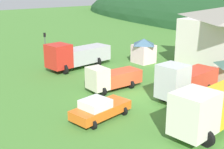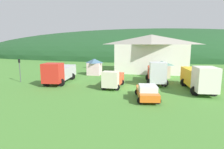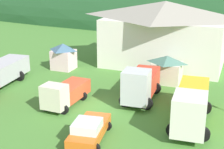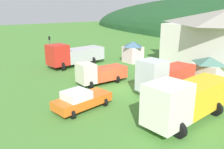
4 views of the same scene
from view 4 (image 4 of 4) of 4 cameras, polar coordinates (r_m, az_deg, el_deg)
The scene contains 10 objects.
ground_plane at distance 23.65m, azimuth 2.43°, elevation -3.54°, with size 200.00×200.00×0.00m, color #477F33.
play_shed_cream at distance 26.92m, azimuth 22.53°, elevation 1.04°, with size 3.19×2.59×2.94m.
play_shed_pink at distance 35.02m, azimuth 5.11°, elevation 5.62°, with size 2.65×2.48×3.13m.
crane_truck_red at distance 32.94m, azimuth -9.40°, elevation 4.82°, with size 3.82×8.42×3.24m.
light_truck_cream at distance 25.00m, azimuth -3.15°, elevation 0.38°, with size 2.59×5.50×2.43m.
tow_truck_silver at distance 22.83m, azimuth 12.53°, elevation -0.22°, with size 3.28×6.71×3.41m.
heavy_rig_striped at distance 17.35m, azimuth 17.64°, elevation -5.66°, with size 3.47×8.23×3.34m.
service_pickup_orange at distance 18.97m, azimuth -7.53°, elevation -6.08°, with size 2.87×5.06×1.66m.
traffic_light_west at distance 38.11m, azimuth -14.92°, elevation 6.97°, with size 0.20×0.32×3.60m.
traffic_cone_near_pickup at distance 30.70m, azimuth 2.11°, elevation 1.10°, with size 0.36×0.36×0.54m, color orange.
Camera 4 is at (17.34, -13.98, 7.95)m, focal length 37.49 mm.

